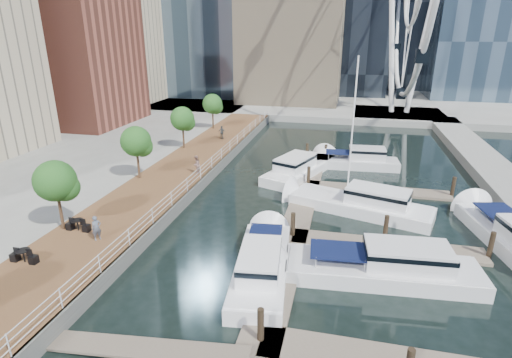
{
  "coord_description": "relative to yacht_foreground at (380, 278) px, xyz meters",
  "views": [
    {
      "loc": [
        5.99,
        -15.8,
        12.85
      ],
      "look_at": [
        -0.13,
        10.63,
        3.0
      ],
      "focal_mm": 28.0,
      "sensor_mm": 36.0,
      "label": 1
    }
  ],
  "objects": [
    {
      "name": "pedestrian_far",
      "position": [
        -17.03,
        24.59,
        1.79
      ],
      "size": [
        0.98,
        0.54,
        1.58
      ],
      "primitive_type": "imported",
      "rotation": [
        0.0,
        0.0,
        2.97
      ],
      "color": "#384046",
      "rests_on": "boardwalk"
    },
    {
      "name": "pier",
      "position": [
        5.54,
        47.6,
        0.5
      ],
      "size": [
        14.0,
        12.0,
        1.0
      ],
      "primitive_type": "cube",
      "color": "gray",
      "rests_on": "ground"
    },
    {
      "name": "yacht_foreground",
      "position": [
        0.0,
        0.0,
        0.0
      ],
      "size": [
        11.93,
        4.05,
        2.15
      ],
      "primitive_type": null,
      "rotation": [
        0.0,
        0.0,
        1.65
      ],
      "color": "silver",
      "rests_on": "ground"
    },
    {
      "name": "cafe_tables",
      "position": [
        -18.86,
        -6.4,
        1.37
      ],
      "size": [
        2.5,
        13.7,
        0.74
      ],
      "color": "black",
      "rests_on": "ground"
    },
    {
      "name": "railing",
      "position": [
        -14.56,
        10.6,
        1.52
      ],
      "size": [
        0.1,
        60.0,
        1.05
      ],
      "primitive_type": null,
      "color": "white",
      "rests_on": "boardwalk"
    },
    {
      "name": "breakwater",
      "position": [
        11.54,
        15.6,
        0.5
      ],
      "size": [
        4.0,
        60.0,
        1.0
      ],
      "primitive_type": "cube",
      "color": "gray",
      "rests_on": "ground"
    },
    {
      "name": "floating_docks",
      "position": [
        -0.5,
        5.58,
        0.49
      ],
      "size": [
        16.0,
        34.0,
        2.6
      ],
      "color": "#6D6051",
      "rests_on": "ground"
    },
    {
      "name": "ground",
      "position": [
        -8.46,
        -4.4,
        0.0
      ],
      "size": [
        520.0,
        520.0,
        0.0
      ],
      "primitive_type": "plane",
      "color": "black",
      "rests_on": "ground"
    },
    {
      "name": "land_far",
      "position": [
        -8.46,
        97.6,
        0.5
      ],
      "size": [
        200.0,
        114.0,
        1.0
      ],
      "primitive_type": "cube",
      "color": "gray",
      "rests_on": "ground"
    },
    {
      "name": "moored_yachts",
      "position": [
        -0.92,
        8.02,
        0.0
      ],
      "size": [
        21.33,
        34.37,
        11.5
      ],
      "color": "white",
      "rests_on": "ground"
    },
    {
      "name": "midrise_condos",
      "position": [
        -42.03,
        22.42,
        13.42
      ],
      "size": [
        19.0,
        67.0,
        28.0
      ],
      "color": "#BCAD8E",
      "rests_on": "ground"
    },
    {
      "name": "pedestrian_near",
      "position": [
        -16.84,
        -1.18,
        1.78
      ],
      "size": [
        0.64,
        0.68,
        1.55
      ],
      "primitive_type": "imported",
      "rotation": [
        0.0,
        0.0,
        0.93
      ],
      "color": "#515B6C",
      "rests_on": "boardwalk"
    },
    {
      "name": "seawall",
      "position": [
        -14.46,
        10.6,
        0.5
      ],
      "size": [
        0.25,
        60.0,
        1.0
      ],
      "primitive_type": "cube",
      "color": "#595954",
      "rests_on": "ground"
    },
    {
      "name": "pedestrian_mid",
      "position": [
        -15.41,
        11.84,
        1.84
      ],
      "size": [
        0.76,
        0.91,
        1.69
      ],
      "primitive_type": "imported",
      "rotation": [
        0.0,
        0.0,
        -1.73
      ],
      "color": "#9A736A",
      "rests_on": "boardwalk"
    },
    {
      "name": "street_trees",
      "position": [
        -19.86,
        9.6,
        4.29
      ],
      "size": [
        2.6,
        42.6,
        4.6
      ],
      "color": "#3F2B1C",
      "rests_on": "ground"
    },
    {
      "name": "boardwalk",
      "position": [
        -17.46,
        10.6,
        0.5
      ],
      "size": [
        6.0,
        60.0,
        1.0
      ],
      "primitive_type": "cube",
      "color": "brown",
      "rests_on": "ground"
    }
  ]
}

